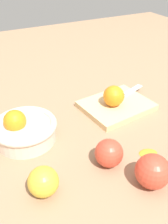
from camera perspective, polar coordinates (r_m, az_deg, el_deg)
ground_plane at (r=0.76m, az=1.75°, el=-5.51°), size 2.40×2.40×0.00m
bowl at (r=0.75m, az=-13.24°, el=-3.74°), size 0.18×0.18×0.10m
cutting_board at (r=0.89m, az=7.21°, el=1.41°), size 0.24×0.20×0.02m
orange_on_board at (r=0.85m, az=6.63°, el=3.57°), size 0.07×0.07×0.07m
knife at (r=0.93m, az=9.12°, el=4.00°), size 0.15×0.07×0.01m
apple_front_right at (r=0.62m, az=15.07°, el=-12.66°), size 0.08×0.08×0.08m
apple_front_center at (r=0.65m, az=5.59°, el=-9.10°), size 0.07×0.07×0.07m
apple_front_left at (r=0.60m, az=-9.07°, el=-15.09°), size 0.07×0.07×0.07m
citrus_peel at (r=0.72m, az=14.13°, el=-8.70°), size 0.06×0.05×0.01m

